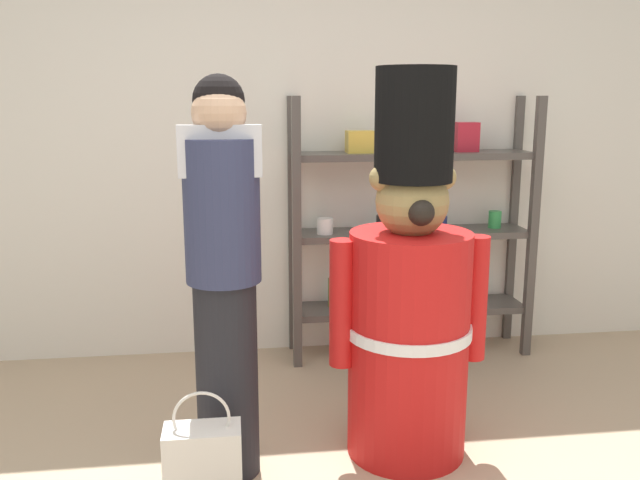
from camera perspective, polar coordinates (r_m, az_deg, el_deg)
name	(u,v)px	position (r m, az deg, el deg)	size (l,w,h in m)	color
back_wall	(288,143)	(4.15, -2.76, 8.21)	(6.40, 0.12, 2.60)	silver
merchandise_shelf	(411,228)	(4.13, 7.73, 1.04)	(1.48, 0.35, 1.58)	#4C4742
teddy_bear_guard	(409,304)	(2.96, 7.59, -5.41)	(0.70, 0.55, 1.70)	red
person_shopper	(224,272)	(2.75, -8.17, -2.68)	(0.32, 0.30, 1.67)	black
shopping_bag	(203,469)	(2.75, -9.87, -18.62)	(0.29, 0.16, 0.51)	silver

